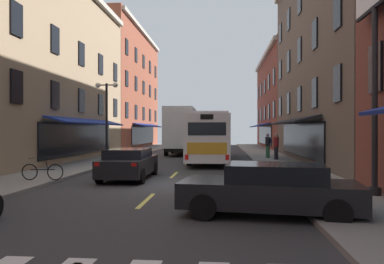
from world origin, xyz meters
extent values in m
cube|color=#333335|center=(0.00, 0.00, -0.05)|extent=(34.80, 80.00, 0.10)
cube|color=#DBCC4C|center=(0.00, -3.50, 0.00)|extent=(0.14, 2.40, 0.01)
cube|color=#DBCC4C|center=(0.00, 3.00, 0.00)|extent=(0.14, 2.40, 0.01)
cube|color=#DBCC4C|center=(0.00, 9.50, 0.00)|extent=(0.14, 2.40, 0.01)
cube|color=#DBCC4C|center=(0.00, 16.00, 0.00)|extent=(0.14, 2.40, 0.01)
cube|color=#DBCC4C|center=(0.00, 22.50, 0.00)|extent=(0.14, 2.40, 0.01)
cube|color=#DBCC4C|center=(0.00, 29.00, 0.00)|extent=(0.14, 2.40, 0.01)
cube|color=#DBCC4C|center=(0.00, 35.50, 0.00)|extent=(0.14, 2.40, 0.01)
cube|color=gray|center=(-5.90, 0.00, 0.07)|extent=(3.00, 80.00, 0.14)
cube|color=gray|center=(5.90, 0.00, 0.07)|extent=(3.00, 80.00, 0.14)
cube|color=#9E8466|center=(-11.40, 10.00, 6.28)|extent=(8.00, 19.90, 12.56)
cube|color=black|center=(-7.36, 10.00, 1.55)|extent=(0.10, 12.00, 2.10)
cube|color=navy|center=(-6.65, 10.00, 2.75)|extent=(1.38, 11.20, 0.44)
cube|color=black|center=(-7.36, 2.00, 4.20)|extent=(0.10, 1.00, 1.60)
cube|color=black|center=(-7.36, 6.00, 4.20)|extent=(0.10, 1.00, 1.60)
cube|color=black|center=(-7.36, 10.00, 4.20)|extent=(0.10, 1.00, 1.60)
cube|color=black|center=(-7.36, 14.00, 4.20)|extent=(0.10, 1.00, 1.60)
cube|color=black|center=(-7.36, 18.00, 4.20)|extent=(0.10, 1.00, 1.60)
cube|color=black|center=(-7.36, 2.00, 7.40)|extent=(0.10, 1.00, 1.60)
cube|color=black|center=(-7.36, 6.00, 7.40)|extent=(0.10, 1.00, 1.60)
cube|color=black|center=(-7.36, 10.00, 7.40)|extent=(0.10, 1.00, 1.60)
cube|color=black|center=(-7.36, 14.00, 7.40)|extent=(0.10, 1.00, 1.60)
cube|color=black|center=(-7.36, 18.00, 7.40)|extent=(0.10, 1.00, 1.60)
cube|color=brown|center=(-11.40, 30.00, 7.21)|extent=(8.00, 19.90, 14.41)
cube|color=#B2AD9E|center=(-7.30, 30.00, 14.06)|extent=(0.44, 19.40, 0.40)
cube|color=black|center=(-7.36, 30.00, 1.55)|extent=(0.10, 12.00, 2.10)
cube|color=navy|center=(-6.65, 30.00, 2.75)|extent=(1.38, 11.20, 0.44)
cube|color=black|center=(-7.36, 22.00, 4.20)|extent=(0.10, 1.00, 1.60)
cube|color=black|center=(-7.36, 26.00, 4.20)|extent=(0.10, 1.00, 1.60)
cube|color=black|center=(-7.36, 30.00, 4.20)|extent=(0.10, 1.00, 1.60)
cube|color=black|center=(-7.36, 34.00, 4.20)|extent=(0.10, 1.00, 1.60)
cube|color=black|center=(-7.36, 38.00, 4.20)|extent=(0.10, 1.00, 1.60)
cube|color=black|center=(-7.36, 22.00, 7.40)|extent=(0.10, 1.00, 1.60)
cube|color=black|center=(-7.36, 26.00, 7.40)|extent=(0.10, 1.00, 1.60)
cube|color=black|center=(-7.36, 30.00, 7.40)|extent=(0.10, 1.00, 1.60)
cube|color=black|center=(-7.36, 34.00, 7.40)|extent=(0.10, 1.00, 1.60)
cube|color=black|center=(-7.36, 38.00, 7.40)|extent=(0.10, 1.00, 1.60)
cube|color=black|center=(-7.36, 22.00, 10.60)|extent=(0.10, 1.00, 1.60)
cube|color=black|center=(-7.36, 26.00, 10.60)|extent=(0.10, 1.00, 1.60)
cube|color=black|center=(-7.36, 30.00, 10.60)|extent=(0.10, 1.00, 1.60)
cube|color=black|center=(-7.36, 34.00, 10.60)|extent=(0.10, 1.00, 1.60)
cube|color=black|center=(-7.36, 38.00, 10.60)|extent=(0.10, 1.00, 1.60)
cube|color=black|center=(7.36, -2.00, 4.20)|extent=(0.10, 1.00, 1.60)
cube|color=brown|center=(11.40, 10.00, 7.15)|extent=(8.00, 19.90, 14.30)
cube|color=black|center=(7.36, 10.00, 1.55)|extent=(0.10, 12.00, 2.10)
cube|color=black|center=(6.65, 10.00, 2.75)|extent=(1.38, 11.20, 0.44)
cube|color=black|center=(7.36, 2.00, 4.20)|extent=(0.10, 1.00, 1.60)
cube|color=black|center=(7.36, 6.00, 4.20)|extent=(0.10, 1.00, 1.60)
cube|color=black|center=(7.36, 10.00, 4.20)|extent=(0.10, 1.00, 1.60)
cube|color=black|center=(7.36, 14.00, 4.20)|extent=(0.10, 1.00, 1.60)
cube|color=black|center=(7.36, 18.00, 4.20)|extent=(0.10, 1.00, 1.60)
cube|color=black|center=(7.36, 2.00, 7.40)|extent=(0.10, 1.00, 1.60)
cube|color=black|center=(7.36, 6.00, 7.40)|extent=(0.10, 1.00, 1.60)
cube|color=black|center=(7.36, 10.00, 7.40)|extent=(0.10, 1.00, 1.60)
cube|color=black|center=(7.36, 14.00, 7.40)|extent=(0.10, 1.00, 1.60)
cube|color=black|center=(7.36, 18.00, 7.40)|extent=(0.10, 1.00, 1.60)
cube|color=black|center=(7.36, 10.00, 10.60)|extent=(0.10, 1.00, 1.60)
cube|color=black|center=(7.36, 14.00, 10.60)|extent=(0.10, 1.00, 1.60)
cube|color=black|center=(7.36, 18.00, 10.60)|extent=(0.10, 1.00, 1.60)
cube|color=brown|center=(11.40, 30.00, 5.59)|extent=(8.00, 19.90, 11.18)
cube|color=#B2AD9E|center=(7.30, 30.00, 10.83)|extent=(0.44, 19.40, 0.40)
cube|color=black|center=(7.36, 30.00, 1.55)|extent=(0.10, 12.00, 2.10)
cube|color=navy|center=(6.65, 30.00, 2.75)|extent=(1.38, 11.20, 0.44)
cube|color=black|center=(7.36, 22.00, 4.20)|extent=(0.10, 1.00, 1.60)
cube|color=black|center=(7.36, 26.00, 4.20)|extent=(0.10, 1.00, 1.60)
cube|color=black|center=(7.36, 30.00, 4.20)|extent=(0.10, 1.00, 1.60)
cube|color=black|center=(7.36, 34.00, 4.20)|extent=(0.10, 1.00, 1.60)
cube|color=black|center=(7.36, 38.00, 4.20)|extent=(0.10, 1.00, 1.60)
cube|color=black|center=(7.36, 22.00, 7.40)|extent=(0.10, 1.00, 1.60)
cube|color=black|center=(7.36, 26.00, 7.40)|extent=(0.10, 1.00, 1.60)
cube|color=black|center=(7.36, 30.00, 7.40)|extent=(0.10, 1.00, 1.60)
cube|color=black|center=(7.36, 34.00, 7.40)|extent=(0.10, 1.00, 1.60)
cube|color=black|center=(7.36, 38.00, 7.40)|extent=(0.10, 1.00, 1.60)
cylinder|color=black|center=(7.05, -2.73, 3.08)|extent=(0.18, 0.18, 5.87)
cylinder|color=black|center=(7.05, -2.73, 0.26)|extent=(0.40, 0.40, 0.24)
cube|color=white|center=(1.45, 11.34, 1.72)|extent=(2.63, 12.39, 2.74)
cube|color=silver|center=(1.45, 11.34, 3.15)|extent=(2.43, 11.18, 0.16)
cube|color=black|center=(1.44, 11.64, 1.92)|extent=(2.66, 9.99, 0.96)
cube|color=#193899|center=(1.45, 11.34, 0.60)|extent=(2.66, 11.99, 0.36)
cube|color=black|center=(1.40, 17.49, 1.92)|extent=(2.25, 0.14, 1.10)
cube|color=black|center=(1.49, 5.20, 2.23)|extent=(2.05, 0.13, 0.70)
cube|color=gold|center=(1.49, 5.19, 1.18)|extent=(2.15, 0.11, 0.64)
cube|color=black|center=(1.49, 5.19, 2.87)|extent=(0.70, 0.10, 0.28)
cube|color=red|center=(0.39, 5.17, 0.70)|extent=(0.20, 0.08, 0.28)
cube|color=red|center=(2.58, 5.19, 0.70)|extent=(0.20, 0.08, 0.28)
cylinder|color=black|center=(0.24, 15.52, 0.50)|extent=(0.31, 1.00, 1.00)
cylinder|color=black|center=(2.59, 15.53, 0.50)|extent=(0.31, 1.00, 1.00)
cylinder|color=black|center=(0.30, 7.65, 0.50)|extent=(0.31, 1.00, 1.00)
cylinder|color=black|center=(2.65, 7.67, 0.50)|extent=(0.31, 1.00, 1.00)
cube|color=white|center=(-1.35, 20.35, 1.55)|extent=(2.34, 2.25, 2.40)
cube|color=black|center=(-1.36, 21.42, 2.40)|extent=(2.00, 0.13, 0.80)
cube|color=white|center=(-1.29, 16.66, 2.38)|extent=(2.48, 5.21, 3.37)
cube|color=maroon|center=(-0.07, 16.68, 2.55)|extent=(0.11, 3.10, 0.90)
cube|color=black|center=(-1.30, 17.76, 0.55)|extent=(2.01, 7.01, 0.24)
cylinder|color=black|center=(-2.44, 20.13, 0.45)|extent=(0.29, 0.90, 0.90)
cylinder|color=black|center=(-0.24, 20.17, 0.45)|extent=(0.29, 0.90, 0.90)
cylinder|color=black|center=(-2.37, 15.87, 0.45)|extent=(0.29, 0.90, 0.90)
cylinder|color=black|center=(-0.17, 15.90, 0.45)|extent=(0.29, 0.90, 0.90)
cube|color=black|center=(3.49, -5.20, 0.55)|extent=(4.62, 2.38, 0.62)
cube|color=black|center=(3.66, -5.23, 1.07)|extent=(2.59, 1.94, 0.47)
cube|color=red|center=(5.56, -6.21, 0.76)|extent=(0.09, 0.21, 0.14)
cube|color=red|center=(5.75, -4.80, 0.76)|extent=(0.09, 0.21, 0.14)
cylinder|color=black|center=(1.87, -5.83, 0.32)|extent=(0.66, 0.31, 0.64)
cylinder|color=black|center=(2.11, -4.16, 0.32)|extent=(0.66, 0.31, 0.64)
cylinder|color=black|center=(4.86, -6.25, 0.32)|extent=(0.66, 0.31, 0.64)
cylinder|color=black|center=(5.10, -4.58, 0.32)|extent=(0.66, 0.31, 0.64)
cube|color=silver|center=(-1.39, 26.94, 0.56)|extent=(1.79, 4.68, 0.64)
cube|color=black|center=(-1.39, 26.75, 1.10)|extent=(1.62, 2.53, 0.49)
cube|color=red|center=(-2.08, 24.62, 0.78)|extent=(0.20, 0.06, 0.14)
cube|color=red|center=(-0.68, 24.63, 0.78)|extent=(0.20, 0.06, 0.14)
cylinder|color=black|center=(-2.24, 28.57, 0.32)|extent=(0.22, 0.64, 0.64)
cylinder|color=black|center=(-0.57, 28.58, 0.32)|extent=(0.22, 0.64, 0.64)
cylinder|color=black|center=(-2.21, 25.30, 0.32)|extent=(0.22, 0.64, 0.64)
cylinder|color=black|center=(-0.55, 25.31, 0.32)|extent=(0.22, 0.64, 0.64)
cube|color=black|center=(-1.78, 1.38, 0.59)|extent=(1.84, 4.38, 0.70)
cube|color=black|center=(-1.78, 1.20, 1.13)|extent=(1.67, 2.37, 0.43)
cube|color=red|center=(-2.50, -0.79, 0.84)|extent=(0.20, 0.06, 0.14)
cube|color=red|center=(-1.04, -0.78, 0.84)|extent=(0.20, 0.06, 0.14)
cylinder|color=black|center=(-2.65, 2.86, 0.32)|extent=(0.22, 0.64, 0.64)
cylinder|color=black|center=(-0.94, 2.87, 0.32)|extent=(0.22, 0.64, 0.64)
cylinder|color=black|center=(-2.63, -0.11, 0.32)|extent=(0.22, 0.64, 0.64)
cylinder|color=black|center=(-0.92, -0.10, 0.32)|extent=(0.22, 0.64, 0.64)
torus|color=black|center=(-5.43, -0.37, 0.47)|extent=(0.67, 0.07, 0.66)
torus|color=black|center=(-4.38, -0.33, 0.47)|extent=(0.67, 0.07, 0.66)
cylinder|color=black|center=(-4.91, -0.35, 0.57)|extent=(1.00, 0.08, 0.04)
cylinder|color=black|center=(-4.73, -0.34, 0.75)|extent=(0.14, 0.04, 0.50)
cube|color=black|center=(-4.71, -0.34, 1.02)|extent=(0.20, 0.13, 0.06)
cylinder|color=black|center=(-5.35, -0.37, 1.02)|extent=(0.05, 0.48, 0.03)
cylinder|color=#33663F|center=(5.62, 12.65, 0.57)|extent=(0.28, 0.28, 0.87)
cylinder|color=black|center=(5.62, 12.65, 1.34)|extent=(0.36, 0.36, 0.67)
sphere|color=gray|center=(5.62, 12.65, 1.81)|extent=(0.23, 0.23, 0.23)
cube|color=navy|center=(5.80, 12.81, 1.37)|extent=(0.29, 0.30, 0.36)
cylinder|color=black|center=(6.00, 11.03, 0.58)|extent=(0.28, 0.28, 0.87)
cylinder|color=maroon|center=(6.00, 11.03, 1.35)|extent=(0.36, 0.36, 0.67)
sphere|color=tan|center=(6.00, 11.03, 1.82)|extent=(0.24, 0.24, 0.24)
cylinder|color=black|center=(-4.82, 7.61, 2.60)|extent=(0.14, 0.14, 4.91)
cylinder|color=black|center=(-4.82, 7.61, 0.44)|extent=(0.28, 0.28, 0.60)
cylinder|color=black|center=(-4.82, 7.61, 4.95)|extent=(1.10, 0.07, 0.07)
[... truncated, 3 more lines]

